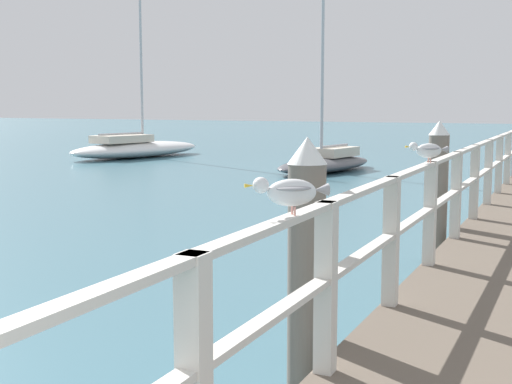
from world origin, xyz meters
TOP-DOWN VIEW (x-y plane):
  - pier_railing at (-1.03, 9.12)m, footprint 0.12×16.76m
  - dock_piling_near at (-1.41, 4.78)m, footprint 0.29×0.29m
  - dock_piling_far at (-1.41, 9.93)m, footprint 0.29×0.29m
  - seagull_foreground at (-1.03, 3.54)m, footprint 0.40×0.34m
  - seagull_background at (-1.03, 7.28)m, footprint 0.39×0.34m
  - boat_3 at (-16.16, 23.93)m, footprint 3.65×6.87m
  - boat_4 at (-7.12, 21.58)m, footprint 2.56×5.29m

SIDE VIEW (x-z plane):
  - boat_4 at x=-7.12m, z-range -2.78..3.40m
  - boat_3 at x=-16.16m, z-range -3.93..4.72m
  - dock_piling_near at x=-1.41m, z-range 0.01..1.97m
  - dock_piling_far at x=-1.41m, z-range 0.01..1.97m
  - pier_railing at x=-1.03m, z-range 0.62..1.72m
  - seagull_foreground at x=-1.03m, z-range 1.62..1.84m
  - seagull_background at x=-1.03m, z-range 1.62..1.84m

